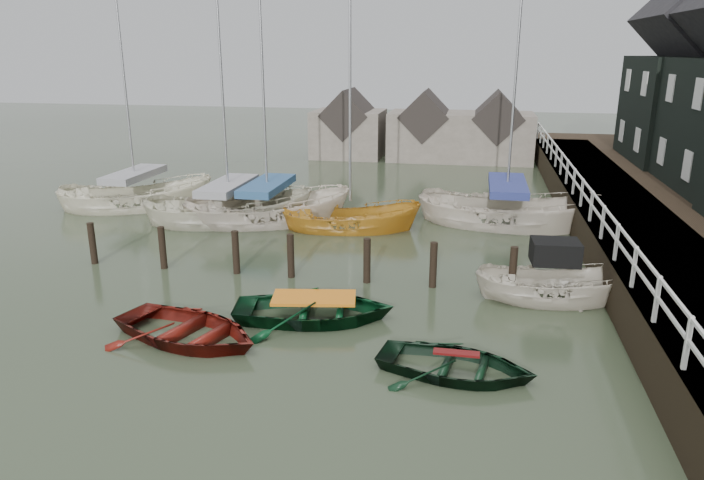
% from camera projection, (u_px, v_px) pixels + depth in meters
% --- Properties ---
extents(ground, '(120.00, 120.00, 0.00)m').
position_uv_depth(ground, '(303.00, 319.00, 16.59)').
color(ground, '#283220').
rests_on(ground, ground).
extents(pier, '(3.04, 32.00, 2.70)m').
position_uv_depth(pier, '(611.00, 216.00, 24.02)').
color(pier, black).
rests_on(pier, ground).
extents(mooring_pilings, '(13.72, 0.22, 1.80)m').
position_uv_depth(mooring_pilings, '(294.00, 262.00, 19.46)').
color(mooring_pilings, black).
rests_on(mooring_pilings, ground).
extents(far_sheds, '(14.00, 4.08, 4.39)m').
position_uv_depth(far_sheds, '(422.00, 130.00, 40.29)').
color(far_sheds, '#665B51').
rests_on(far_sheds, ground).
extents(rowboat_red, '(4.68, 3.94, 0.83)m').
position_uv_depth(rowboat_red, '(188.00, 340.00, 15.38)').
color(rowboat_red, '#5B130D').
rests_on(rowboat_red, ground).
extents(rowboat_green, '(4.63, 3.66, 0.87)m').
position_uv_depth(rowboat_green, '(314.00, 319.00, 16.55)').
color(rowboat_green, black).
rests_on(rowboat_green, ground).
extents(rowboat_dkgreen, '(3.81, 3.00, 0.72)m').
position_uv_depth(rowboat_dkgreen, '(455.00, 374.00, 13.77)').
color(rowboat_dkgreen, black).
rests_on(rowboat_dkgreen, ground).
extents(motorboat, '(4.40, 1.87, 2.57)m').
position_uv_depth(motorboat, '(551.00, 298.00, 17.71)').
color(motorboat, beige).
rests_on(motorboat, ground).
extents(sailboat_a, '(7.22, 4.47, 11.78)m').
position_uv_depth(sailboat_a, '(230.00, 222.00, 25.70)').
color(sailboat_a, beige).
rests_on(sailboat_a, ground).
extents(sailboat_b, '(7.24, 4.85, 11.99)m').
position_uv_depth(sailboat_b, '(269.00, 221.00, 25.72)').
color(sailboat_b, silver).
rests_on(sailboat_b, ground).
extents(sailboat_c, '(5.75, 2.83, 9.83)m').
position_uv_depth(sailboat_c, '(350.00, 229.00, 24.81)').
color(sailboat_c, '#BC7F23').
rests_on(sailboat_c, ground).
extents(sailboat_d, '(7.51, 3.70, 13.51)m').
position_uv_depth(sailboat_d, '(505.00, 224.00, 25.35)').
color(sailboat_d, beige).
rests_on(sailboat_d, ground).
extents(sailboat_e, '(7.10, 4.93, 10.32)m').
position_uv_depth(sailboat_e, '(137.00, 207.00, 28.11)').
color(sailboat_e, silver).
rests_on(sailboat_e, ground).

